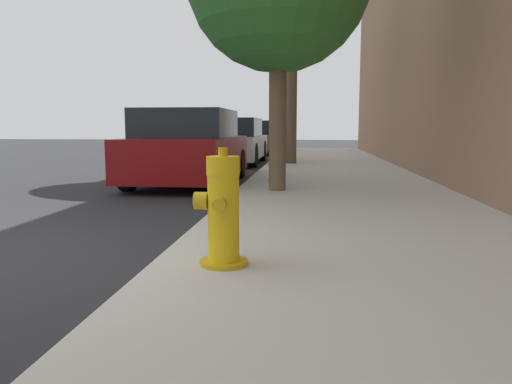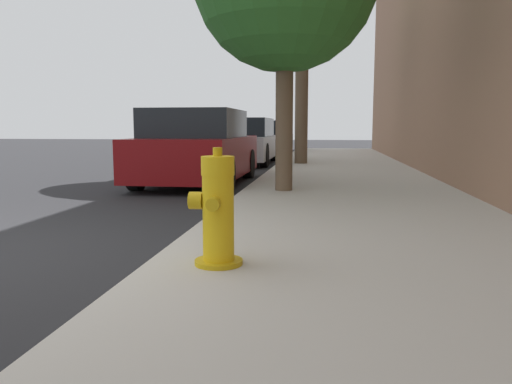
% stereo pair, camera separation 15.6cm
% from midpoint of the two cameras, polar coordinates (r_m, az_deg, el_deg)
% --- Properties ---
extents(sidewalk_slab, '(3.44, 40.00, 0.12)m').
position_cam_midpoint_polar(sidewalk_slab, '(3.92, 14.99, -8.50)').
color(sidewalk_slab, '#B7B2A8').
rests_on(sidewalk_slab, ground_plane).
extents(fire_hydrant, '(0.39, 0.39, 0.85)m').
position_cam_midpoint_polar(fire_hydrant, '(3.61, -3.19, -2.30)').
color(fire_hydrant, '#C39C11').
rests_on(fire_hydrant, sidewalk_slab).
extents(parked_car_near, '(1.83, 3.97, 1.45)m').
position_cam_midpoint_polar(parked_car_near, '(9.89, -6.23, 4.96)').
color(parked_car_near, maroon).
rests_on(parked_car_near, ground_plane).
extents(parked_car_mid, '(1.71, 4.39, 1.38)m').
position_cam_midpoint_polar(parked_car_mid, '(15.29, -0.97, 5.76)').
color(parked_car_mid, '#B7B7BC').
rests_on(parked_car_mid, ground_plane).
extents(parked_car_far, '(1.73, 4.54, 1.37)m').
position_cam_midpoint_polar(parked_car_far, '(21.35, 1.78, 6.23)').
color(parked_car_far, '#4C5156').
rests_on(parked_car_far, ground_plane).
extents(street_tree_far, '(2.18, 2.18, 5.04)m').
position_cam_midpoint_polar(street_tree_far, '(14.18, 5.67, 19.07)').
color(street_tree_far, brown).
rests_on(street_tree_far, sidewalk_slab).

